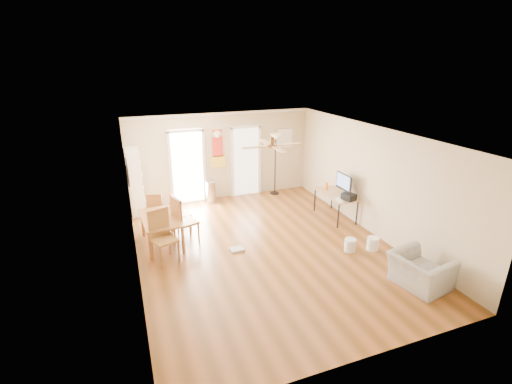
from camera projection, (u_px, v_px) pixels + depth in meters
name	position (u px, v px, depth m)	size (l,w,h in m)	color
floor	(265.00, 248.00, 8.24)	(7.00, 7.00, 0.00)	brown
ceiling	(266.00, 134.00, 7.34)	(5.50, 7.00, 0.00)	silver
wall_back	(222.00, 156.00, 10.87)	(5.50, 0.04, 2.60)	beige
wall_front	(367.00, 283.00, 4.72)	(5.50, 0.04, 2.60)	beige
wall_left	(132.00, 212.00, 6.88)	(0.04, 7.00, 2.60)	beige
wall_right	(372.00, 180.00, 8.70)	(0.04, 7.00, 2.60)	beige
crown_molding	(266.00, 136.00, 7.36)	(5.50, 7.00, 0.08)	white
kitchen_doorway	(188.00, 168.00, 10.59)	(0.90, 0.10, 2.10)	white
bathroom_doorway	(246.00, 162.00, 11.19)	(0.80, 0.10, 2.10)	white
wall_decal	(218.00, 148.00, 10.72)	(0.46, 0.03, 1.10)	red
ac_grille	(285.00, 138.00, 11.38)	(0.50, 0.04, 0.60)	white
framed_poster	(127.00, 172.00, 7.98)	(0.04, 0.66, 0.48)	black
ceiling_fan	(272.00, 146.00, 7.14)	(1.24, 1.24, 0.20)	#593819
bookshelf	(135.00, 181.00, 9.87)	(0.36, 0.81, 1.81)	white
dining_table	(162.00, 231.00, 8.30)	(0.82, 1.36, 0.68)	#9A6231
dining_chair_right_a	(181.00, 212.00, 8.95)	(0.39, 0.39, 0.95)	#9C6732
dining_chair_right_b	(186.00, 219.00, 8.34)	(0.47, 0.47, 1.13)	#A36F34
dining_chair_near	(164.00, 237.00, 7.52)	(0.46, 0.46, 1.12)	olive
dining_chair_far	(156.00, 209.00, 9.21)	(0.38, 0.38, 0.91)	#A26634
trash_can	(211.00, 192.00, 10.80)	(0.29, 0.29, 0.64)	#ACACAE
torchiere_lamp	(275.00, 164.00, 11.26)	(0.36, 0.36, 1.91)	black
computer_desk	(335.00, 206.00, 9.72)	(0.64, 1.27, 0.68)	tan
imac	(343.00, 185.00, 9.37)	(0.09, 0.64, 0.59)	black
keyboard	(340.00, 200.00, 9.14)	(0.12, 0.37, 0.01)	silver
printer	(349.00, 197.00, 9.17)	(0.27, 0.31, 0.16)	black
orange_bottle	(327.00, 186.00, 9.84)	(0.07, 0.07, 0.22)	orange
wastebasket_a	(350.00, 245.00, 8.07)	(0.25, 0.25, 0.29)	silver
wastebasket_b	(373.00, 244.00, 8.12)	(0.26, 0.26, 0.30)	white
floor_cloth	(237.00, 249.00, 8.14)	(0.30, 0.24, 0.04)	#9B9A95
armchair	(420.00, 271.00, 6.76)	(0.98, 0.85, 0.63)	gray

